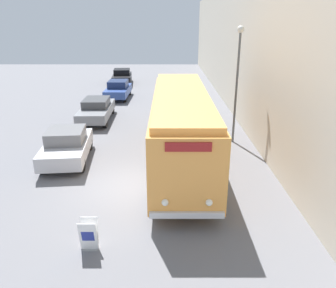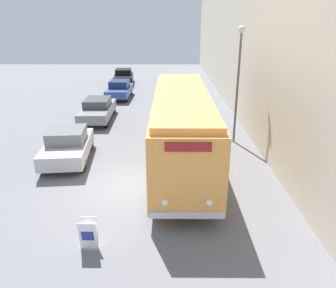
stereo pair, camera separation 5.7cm
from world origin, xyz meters
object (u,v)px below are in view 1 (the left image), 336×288
Objects in this scene: parked_car_mid at (97,109)px; parked_car_near at (67,145)px; streetlamp at (238,69)px; parked_car_far at (119,89)px; vintage_bus at (181,124)px; parked_car_distant at (122,76)px; sign_board at (89,235)px.

parked_car_near is at bearing -91.22° from parked_car_mid.
streetlamp is 13.86m from parked_car_far.
parked_car_near is at bearing 177.22° from vintage_bus.
vintage_bus is 2.59× the size of parked_car_near.
parked_car_mid is at bearing 84.46° from parked_car_near.
streetlamp is at bearing -52.91° from parked_car_far.
parked_car_distant reaches higher than parked_car_mid.
vintage_bus is at bearing -69.30° from parked_car_far.
parked_car_near is 20.68m from parked_car_distant.
parked_car_near reaches higher than parked_car_mid.
streetlamp is at bearing -69.48° from parked_car_distant.
parked_car_distant is (-8.49, 18.03, -3.20)m from streetlamp.
vintage_bus is 14.73m from parked_car_far.
parked_car_far is (0.49, 6.73, 0.02)m from parked_car_mid.
parked_car_mid is (-2.50, 13.39, 0.28)m from sign_board.
streetlamp is 20.18m from parked_car_distant.
streetlamp reaches higher than vintage_bus.
parked_car_distant is at bearing 104.66° from vintage_bus.
sign_board is at bearing -83.04° from parked_car_far.
parked_car_distant is (-0.10, 13.82, 0.02)m from parked_car_mid.
sign_board is 20.22m from parked_car_far.
sign_board is 0.21× the size of parked_car_mid.
parked_car_far is at bearing 109.43° from vintage_bus.
parked_car_near reaches higher than sign_board.
parked_car_mid reaches higher than sign_board.
streetlamp reaches higher than parked_car_far.
vintage_bus is 21.68m from parked_car_distant.
streetlamp is 9.92m from parked_car_mid.
parked_car_mid is 13.82m from parked_car_distant.
streetlamp is at bearing 12.03° from parked_car_near.
parked_car_distant is at bearing 95.46° from sign_board.
parked_car_far is (-4.89, 13.85, -1.14)m from vintage_bus.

